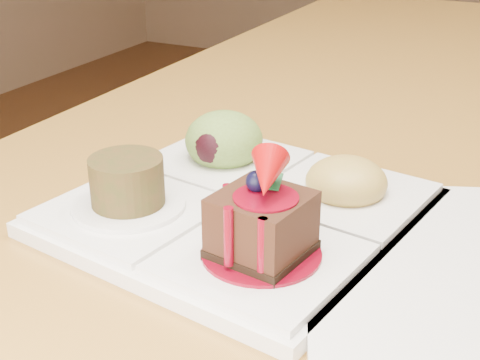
% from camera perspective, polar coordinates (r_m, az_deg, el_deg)
% --- Properties ---
extents(sampler_plate, '(0.30, 0.30, 0.10)m').
position_cam_1_polar(sampler_plate, '(0.55, 0.08, -1.21)').
color(sampler_plate, white).
rests_on(sampler_plate, dining_table).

